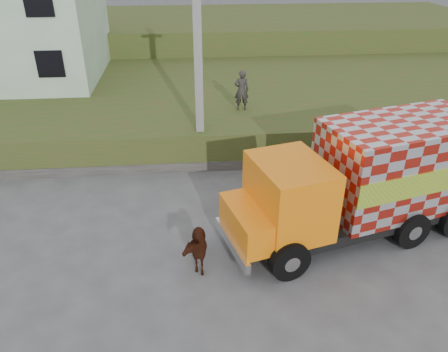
{
  "coord_description": "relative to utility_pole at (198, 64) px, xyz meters",
  "views": [
    {
      "loc": [
        -1.46,
        -11.15,
        8.17
      ],
      "look_at": [
        -0.37,
        1.2,
        1.3
      ],
      "focal_mm": 35.0,
      "sensor_mm": 36.0,
      "label": 1
    }
  ],
  "objects": [
    {
      "name": "pedestrian",
      "position": [
        1.88,
        2.14,
        -1.71
      ],
      "size": [
        0.64,
        0.43,
        1.72
      ],
      "primitive_type": "imported",
      "rotation": [
        0.0,
        0.0,
        3.11
      ],
      "color": "#322E2C",
      "rests_on": "embankment"
    },
    {
      "name": "ground",
      "position": [
        1.0,
        -4.6,
        -4.08
      ],
      "size": [
        120.0,
        120.0,
        0.0
      ],
      "primitive_type": "plane",
      "color": "#474749",
      "rests_on": "ground"
    },
    {
      "name": "embankment",
      "position": [
        1.0,
        5.4,
        -3.33
      ],
      "size": [
        40.0,
        12.0,
        1.5
      ],
      "primitive_type": "cube",
      "color": "#2F4F1A",
      "rests_on": "ground"
    },
    {
      "name": "cow",
      "position": [
        -0.44,
        -6.11,
        -3.43
      ],
      "size": [
        0.74,
        1.54,
        1.28
      ],
      "primitive_type": "imported",
      "rotation": [
        0.0,
        0.0,
        0.03
      ],
      "color": "#371F0D",
      "rests_on": "ground"
    },
    {
      "name": "utility_pole",
      "position": [
        0.0,
        0.0,
        0.0
      ],
      "size": [
        1.2,
        0.3,
        8.0
      ],
      "color": "gray",
      "rests_on": "ground"
    },
    {
      "name": "embankment_far",
      "position": [
        1.0,
        17.4,
        -2.58
      ],
      "size": [
        40.0,
        12.0,
        3.0
      ],
      "primitive_type": "cube",
      "color": "#2F4F1A",
      "rests_on": "ground"
    },
    {
      "name": "retaining_strip",
      "position": [
        -1.0,
        -0.4,
        -3.88
      ],
      "size": [
        16.0,
        0.5,
        0.4
      ],
      "primitive_type": "cube",
      "color": "#595651",
      "rests_on": "ground"
    },
    {
      "name": "cargo_truck",
      "position": [
        4.82,
        -4.91,
        -2.27
      ],
      "size": [
        8.21,
        4.4,
        3.5
      ],
      "rotation": [
        0.0,
        0.0,
        0.26
      ],
      "color": "black",
      "rests_on": "ground"
    }
  ]
}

